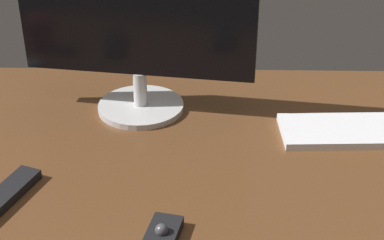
% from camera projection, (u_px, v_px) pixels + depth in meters
% --- Properties ---
extents(desk, '(1.40, 0.84, 0.02)m').
position_uv_depth(desk, '(208.00, 156.00, 1.27)').
color(desk, brown).
rests_on(desk, ground).
extents(monitor, '(0.54, 0.21, 0.41)m').
position_uv_depth(monitor, '(137.00, 24.00, 1.33)').
color(monitor, silver).
rests_on(monitor, desk).
extents(keyboard, '(0.42, 0.15, 0.02)m').
position_uv_depth(keyboard, '(372.00, 130.00, 1.33)').
color(keyboard, white).
rests_on(keyboard, desk).
extents(tv_remote, '(0.10, 0.17, 0.02)m').
position_uv_depth(tv_remote, '(6.00, 195.00, 1.12)').
color(tv_remote, black).
rests_on(tv_remote, desk).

